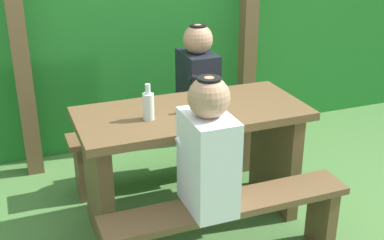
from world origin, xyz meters
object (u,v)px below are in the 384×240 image
Objects in this scene: picnic_table at (192,147)px; cell_phone at (212,116)px; bench_far at (165,141)px; bottle_right at (148,105)px; bench_near at (228,221)px; drinking_glass at (218,91)px; person_black_coat at (198,78)px; person_white_shirt at (208,150)px; bottle_left at (206,97)px.

cell_phone is at bearing -65.87° from picnic_table.
bottle_right reaches higher than bench_far.
cell_phone is at bearing -84.52° from bench_far.
bottle_right is (-0.29, -0.59, 0.54)m from bench_far.
bench_near is at bearing -60.50° from bottle_right.
drinking_glass reaches higher than cell_phone.
person_black_coat is 0.72m from cell_phone.
cell_phone is at bearing -105.20° from person_black_coat.
bench_far is 1.95× the size of person_black_coat.
bench_far is 10.00× the size of cell_phone.
picnic_table is 14.21× the size of drinking_glass.
person_black_coat reaches higher than bottle_right.
bottle_right is at bearing -171.33° from picnic_table.
bottle_right is at bearing 107.83° from person_white_shirt.
cell_phone is (-0.16, -0.28, -0.04)m from drinking_glass.
picnic_table is at bearing 90.00° from bench_near.
bench_far is 0.52m from person_black_coat.
bench_far is 0.85m from bottle_right.
person_black_coat is (0.26, 1.09, 0.46)m from bench_near.
picnic_table is at bearing -149.62° from drinking_glass.
bench_far is 0.69m from drinking_glass.
drinking_glass is at bearing 49.63° from bottle_left.
bench_far is 1.95× the size of person_white_shirt.
person_black_coat is at bearing 70.78° from person_white_shirt.
drinking_glass is at bearing 30.38° from picnic_table.
cell_phone is at bearing -119.76° from drinking_glass.
person_black_coat is at bearing 72.93° from bottle_left.
drinking_glass is 0.55m from bottle_right.
picnic_table is 6.54× the size of bottle_right.
bottle_left reaches higher than bottle_right.
person_black_coat is (0.26, -0.00, 0.46)m from bench_far.
drinking_glass reaches higher than bench_far.
cell_phone is (0.07, -0.70, 0.46)m from bench_far.
person_white_shirt is 5.14× the size of cell_phone.
bench_far is at bearing 96.98° from bottle_left.
cell_phone is at bearing 80.48° from bench_near.
person_black_coat is 7.30× the size of drinking_glass.
bottle_left is at bearing -83.02° from bench_far.
bench_near is 1.10m from bench_far.
person_white_shirt is at bearing -102.85° from picnic_table.
bench_near is at bearing -90.00° from bench_far.
drinking_glass is 0.33m from cell_phone.
person_white_shirt is 7.30× the size of drinking_glass.
cell_phone is (0.07, 0.40, 0.46)m from bench_near.
drinking_glass is (0.23, 0.13, 0.30)m from picnic_table.
person_white_shirt is at bearing -111.71° from bottle_left.
bench_far is 1.19m from person_white_shirt.
drinking_glass is (0.23, -0.41, 0.50)m from bench_far.
person_white_shirt is at bearing -96.49° from bench_far.
cell_phone is at bearing -16.71° from bottle_right.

